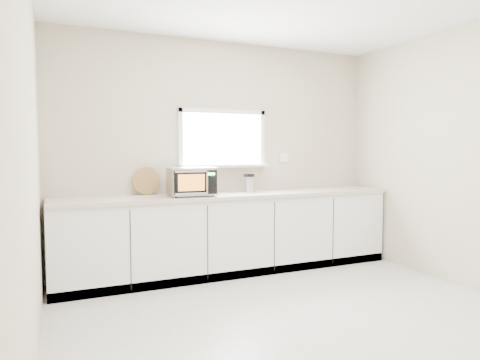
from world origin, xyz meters
TOP-DOWN VIEW (x-y plane):
  - ground at (0.00, 0.00)m, footprint 4.00×4.00m
  - back_wall at (0.00, 2.00)m, footprint 4.00×0.17m
  - cabinets at (0.00, 1.70)m, footprint 3.92×0.60m
  - countertop at (0.00, 1.69)m, footprint 3.92×0.64m
  - microwave at (-0.50, 1.62)m, footprint 0.50×0.42m
  - knife_block at (-0.33, 1.78)m, footprint 0.11×0.20m
  - cutting_board at (-0.93, 1.94)m, footprint 0.31×0.07m
  - coffee_grinder at (0.24, 1.73)m, footprint 0.15×0.15m

SIDE VIEW (x-z plane):
  - ground at x=0.00m, z-range 0.00..0.00m
  - cabinets at x=0.00m, z-range 0.00..0.88m
  - countertop at x=0.00m, z-range 0.88..0.92m
  - coffee_grinder at x=0.24m, z-range 0.92..1.14m
  - knife_block at x=-0.33m, z-range 0.90..1.17m
  - cutting_board at x=-0.93m, z-range 0.92..1.23m
  - microwave at x=-0.50m, z-range 0.93..1.24m
  - back_wall at x=0.00m, z-range 0.01..2.71m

